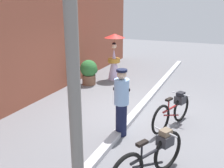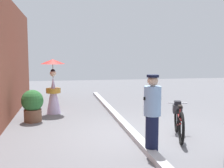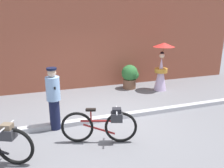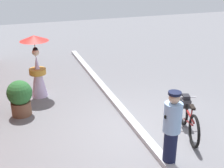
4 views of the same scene
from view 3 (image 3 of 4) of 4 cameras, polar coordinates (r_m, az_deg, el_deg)
name	(u,v)px [view 3 (image 3 of 4)]	position (r m, az deg, el deg)	size (l,w,h in m)	color
ground_plane	(106,120)	(6.39, -1.62, -9.06)	(30.00, 30.00, 0.00)	slate
building_wall	(79,41)	(9.13, -8.25, 10.63)	(14.00, 0.40, 3.73)	brown
sidewalk_curb	(106,118)	(6.36, -1.63, -8.57)	(14.00, 0.20, 0.12)	#B2B2B7
bicycle_near_officer	(102,125)	(5.17, -2.46, -10.15)	(1.64, 0.67, 0.82)	black
person_officer	(54,97)	(5.79, -14.44, -3.30)	(0.34, 0.38, 1.59)	#141938
person_with_parasol	(162,66)	(8.96, 12.33, 4.31)	(0.82, 0.82, 1.85)	silver
potted_plant_by_door	(130,76)	(9.08, 4.57, 2.07)	(0.66, 0.65, 0.96)	brown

